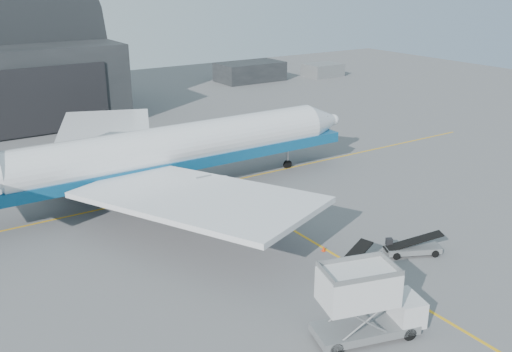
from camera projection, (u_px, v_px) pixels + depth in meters
ground at (334, 255)px, 47.09m from camera, size 200.00×200.00×0.00m
taxi_lines at (251, 205)px, 57.06m from camera, size 80.00×42.12×0.02m
distant_bldg_a at (250, 81)px, 123.45m from camera, size 14.00×8.00×4.00m
distant_bldg_b at (323, 76)px, 129.09m from camera, size 8.00×6.00×2.80m
airliner at (159, 152)px, 58.10m from camera, size 47.94×46.48×16.82m
catering_truck at (366, 303)px, 35.65m from camera, size 7.50×4.41×4.85m
pushback_tug at (262, 212)px, 53.79m from camera, size 4.18×3.02×1.75m
belt_loader_a at (349, 268)px, 43.67m from camera, size 5.36×3.04×2.01m
belt_loader_b at (412, 248)px, 46.99m from camera, size 4.79×3.35×1.84m
traffic_cone at (324, 249)px, 47.63m from camera, size 0.32×0.32×0.46m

